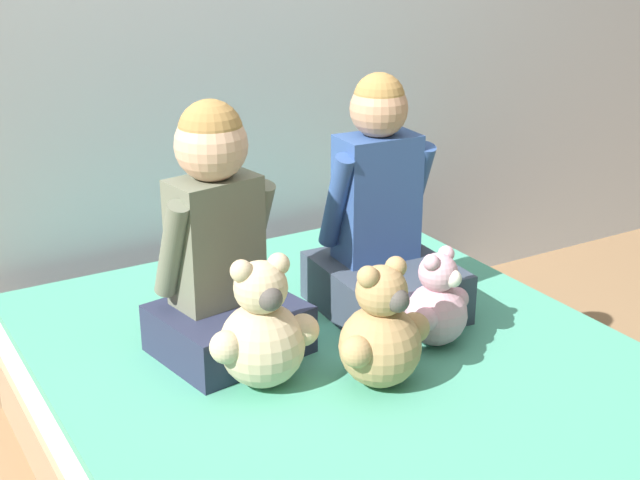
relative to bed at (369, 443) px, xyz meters
The scene contains 6 objects.
bed is the anchor object (origin of this frame).
child_on_left 0.63m from the bed, 127.60° to the left, with size 0.39×0.36×0.66m.
child_on_right 0.60m from the bed, 52.82° to the left, with size 0.37×0.41×0.68m.
teddy_bear_held_by_left_child 0.43m from the bed, 157.41° to the left, with size 0.28×0.21×0.33m.
teddy_bear_held_by_right_child 0.40m from the bed, 13.48° to the left, with size 0.21×0.17×0.27m.
teddy_bear_between_children 0.33m from the bed, 89.23° to the right, with size 0.27×0.20×0.32m.
Camera 1 is at (-1.10, -1.61, 1.50)m, focal length 50.00 mm.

